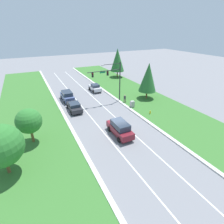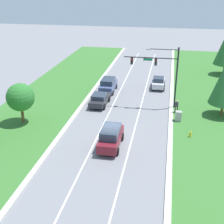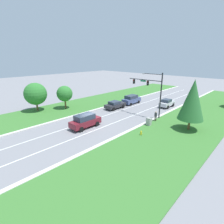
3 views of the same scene
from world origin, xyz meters
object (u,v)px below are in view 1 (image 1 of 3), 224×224
Objects in this scene: slate_blue_suv at (67,96)px; conifer_near_right_tree at (148,77)px; silver_sedan at (95,88)px; conifer_far_right_tree at (117,60)px; traffic_signal_mast at (111,77)px; fire_hydrant at (150,112)px; oak_far_left_tree at (29,121)px; burgundy_suv at (120,128)px; pedestrian at (125,98)px; charcoal_sedan at (74,107)px; utility_cabinet at (132,104)px; oak_near_left_tree at (1,146)px.

slate_blue_suv is 0.66× the size of conifer_near_right_tree.
conifer_far_right_tree is at bearing 39.66° from silver_sedan.
traffic_signal_mast is 0.95× the size of conifer_far_right_tree.
fire_hydrant is 18.71m from oak_far_left_tree.
fire_hydrant is at bearing 23.18° from burgundy_suv.
pedestrian is 20.17m from conifer_far_right_tree.
fire_hydrant is 0.15× the size of oak_far_left_tree.
pedestrian is at bearing 102.80° from fire_hydrant.
conifer_near_right_tree reaches higher than fire_hydrant.
burgundy_suv is 16.20m from slate_blue_suv.
pedestrian is at bearing -3.87° from charcoal_sedan.
burgundy_suv is (-4.16, -11.16, -4.03)m from traffic_signal_mast.
conifer_near_right_tree is (5.31, 0.14, 3.52)m from pedestrian.
fire_hydrant is at bearing -72.60° from utility_cabinet.
slate_blue_suv reaches higher than utility_cabinet.
conifer_near_right_tree reaches higher than oak_far_left_tree.
conifer_far_right_tree reaches higher than slate_blue_suv.
charcoal_sedan is 10.97m from burgundy_suv.
conifer_far_right_tree is at bearing 45.52° from charcoal_sedan.
burgundy_suv is at bearing -18.00° from oak_far_left_tree.
utility_cabinet is 4.01m from fire_hydrant.
pedestrian is (-0.22, 2.41, 0.32)m from utility_cabinet.
utility_cabinet is at bearing 11.76° from oak_far_left_tree.
conifer_far_right_tree reaches higher than burgundy_suv.
conifer_far_right_tree reaches higher than fire_hydrant.
utility_cabinet is (9.97, -3.29, -0.19)m from charcoal_sedan.
conifer_near_right_tree is 23.28m from oak_far_left_tree.
oak_near_left_tree is at bearing -156.65° from conifer_near_right_tree.
traffic_signal_mast is 8.66m from silver_sedan.
conifer_near_right_tree is (15.06, -0.74, 3.64)m from charcoal_sedan.
utility_cabinet is at bearing 22.50° from oak_near_left_tree.
pedestrian is at bearing 56.55° from burgundy_suv.
utility_cabinet is at bearing 47.53° from burgundy_suv.
utility_cabinet is 1.76× the size of fire_hydrant.
conifer_near_right_tree is at bearing -158.27° from pedestrian.
oak_far_left_tree is (-14.47, -15.18, 2.22)m from silver_sedan.
conifer_near_right_tree is at bearing -22.61° from slate_blue_suv.
traffic_signal_mast reaches higher than oak_near_left_tree.
traffic_signal_mast reaches higher than burgundy_suv.
silver_sedan is 5.89× the size of fire_hydrant.
traffic_signal_mast is at bearing 34.94° from oak_near_left_tree.
slate_blue_suv is 14.52m from oak_far_left_tree.
pedestrian reaches higher than charcoal_sedan.
conifer_far_right_tree is at bearing 62.71° from burgundy_suv.
oak_far_left_tree is (-17.32, -3.60, 2.47)m from utility_cabinet.
oak_far_left_tree is at bearing -164.65° from conifer_near_right_tree.
pedestrian is at bearing 95.20° from utility_cabinet.
slate_blue_suv is at bearing -158.52° from silver_sedan.
silver_sedan reaches higher than pedestrian.
slate_blue_suv reaches higher than charcoal_sedan.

